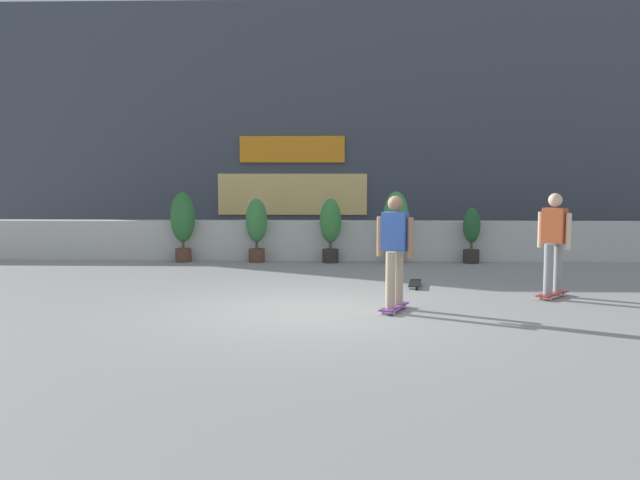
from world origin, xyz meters
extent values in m
plane|color=gray|center=(0.00, 0.00, 0.00)|extent=(48.00, 48.00, 0.00)
cube|color=beige|center=(0.00, 6.00, 0.45)|extent=(18.00, 0.40, 0.90)
cube|color=#424751|center=(0.00, 10.00, 3.25)|extent=(20.00, 2.00, 6.50)
cube|color=orange|center=(-1.00, 8.96, 2.60)|extent=(2.80, 0.08, 0.70)
cube|color=#F2CC72|center=(-1.00, 8.97, 1.40)|extent=(4.00, 0.06, 1.10)
cylinder|color=brown|center=(-3.21, 5.55, 0.15)|extent=(0.36, 0.36, 0.30)
cylinder|color=brown|center=(-3.21, 5.55, 0.38)|extent=(0.06, 0.06, 0.15)
ellipsoid|color=#2D6B33|center=(-3.21, 5.55, 1.01)|extent=(0.54, 0.54, 1.11)
cylinder|color=brown|center=(-1.56, 5.55, 0.15)|extent=(0.36, 0.36, 0.30)
cylinder|color=brown|center=(-1.56, 5.55, 0.38)|extent=(0.06, 0.06, 0.15)
ellipsoid|color=#387F3D|center=(-1.56, 5.55, 0.94)|extent=(0.48, 0.48, 0.97)
cylinder|color=#2D2823|center=(0.09, 5.55, 0.15)|extent=(0.36, 0.36, 0.30)
cylinder|color=brown|center=(0.09, 5.55, 0.38)|extent=(0.06, 0.06, 0.15)
ellipsoid|color=#387F3D|center=(0.09, 5.55, 0.94)|extent=(0.48, 0.48, 0.97)
cylinder|color=brown|center=(1.54, 5.55, 0.15)|extent=(0.36, 0.36, 0.30)
cylinder|color=brown|center=(1.54, 5.55, 0.38)|extent=(0.06, 0.06, 0.15)
ellipsoid|color=#428C47|center=(1.54, 5.55, 1.02)|extent=(0.55, 0.55, 1.13)
cylinder|color=#2D2823|center=(3.21, 5.55, 0.15)|extent=(0.36, 0.36, 0.30)
cylinder|color=brown|center=(3.21, 5.55, 0.38)|extent=(0.06, 0.06, 0.15)
ellipsoid|color=#235B2D|center=(3.21, 5.55, 0.84)|extent=(0.38, 0.38, 0.78)
cube|color=maroon|center=(3.78, 1.20, 0.07)|extent=(0.67, 0.74, 0.02)
cylinder|color=silver|center=(3.89, 1.45, 0.03)|extent=(0.06, 0.06, 0.06)
cylinder|color=silver|center=(4.01, 1.34, 0.03)|extent=(0.06, 0.06, 0.06)
cylinder|color=silver|center=(3.55, 1.05, 0.03)|extent=(0.06, 0.06, 0.06)
cylinder|color=silver|center=(3.68, 0.95, 0.03)|extent=(0.06, 0.06, 0.06)
cylinder|color=gray|center=(3.90, 1.34, 0.49)|extent=(0.14, 0.14, 0.82)
cylinder|color=gray|center=(3.67, 1.06, 0.49)|extent=(0.14, 0.14, 0.82)
cube|color=#B24C26|center=(3.78, 1.20, 1.18)|extent=(0.40, 0.39, 0.56)
sphere|color=beige|center=(3.78, 1.20, 1.59)|extent=(0.22, 0.22, 0.22)
cylinder|color=beige|center=(3.60, 1.35, 1.10)|extent=(0.09, 0.09, 0.58)
cylinder|color=beige|center=(3.96, 1.05, 1.10)|extent=(0.09, 0.09, 0.58)
cube|color=#72338C|center=(1.15, 0.00, 0.07)|extent=(0.50, 0.81, 0.02)
cylinder|color=silver|center=(1.17, 0.27, 0.03)|extent=(0.05, 0.06, 0.06)
cylinder|color=silver|center=(1.32, 0.21, 0.03)|extent=(0.05, 0.06, 0.06)
cylinder|color=silver|center=(0.97, -0.21, 0.03)|extent=(0.05, 0.06, 0.06)
cylinder|color=silver|center=(1.12, -0.27, 0.03)|extent=(0.05, 0.06, 0.06)
cylinder|color=tan|center=(1.22, 0.17, 0.49)|extent=(0.14, 0.14, 0.82)
cylinder|color=tan|center=(1.07, -0.16, 0.49)|extent=(0.14, 0.14, 0.82)
cube|color=#3359B2|center=(1.15, 0.00, 1.18)|extent=(0.41, 0.33, 0.56)
sphere|color=#9E7051|center=(1.15, 0.00, 1.59)|extent=(0.22, 0.22, 0.22)
cylinder|color=#9E7051|center=(0.93, 0.10, 1.10)|extent=(0.09, 0.09, 0.58)
cylinder|color=#9E7051|center=(1.36, -0.09, 1.10)|extent=(0.09, 0.09, 0.58)
cube|color=black|center=(1.66, 2.25, 0.07)|extent=(0.30, 0.82, 0.02)
cylinder|color=silver|center=(1.71, 1.98, 0.03)|extent=(0.04, 0.06, 0.06)
cylinder|color=silver|center=(1.55, 2.00, 0.03)|extent=(0.04, 0.06, 0.06)
cylinder|color=silver|center=(1.77, 2.50, 0.03)|extent=(0.04, 0.06, 0.06)
cylinder|color=silver|center=(1.61, 2.52, 0.03)|extent=(0.04, 0.06, 0.06)
camera|label=1|loc=(0.42, -10.64, 2.09)|focal=41.12mm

